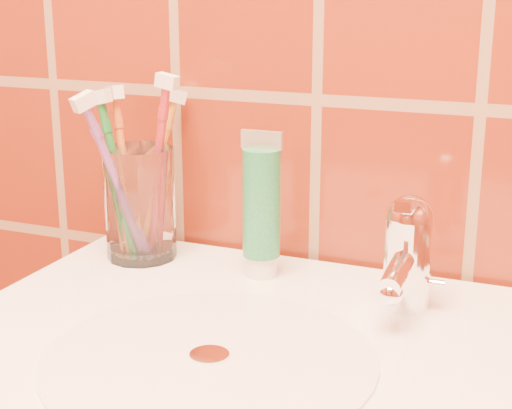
% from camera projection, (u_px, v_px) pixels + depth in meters
% --- Properties ---
extents(glass_tumbler, '(0.11, 0.11, 0.14)m').
position_uv_depth(glass_tumbler, '(140.00, 203.00, 0.94)').
color(glass_tumbler, white).
rests_on(glass_tumbler, pedestal_sink).
extents(toothpaste_tube, '(0.05, 0.04, 0.17)m').
position_uv_depth(toothpaste_tube, '(262.00, 209.00, 0.87)').
color(toothpaste_tube, white).
rests_on(toothpaste_tube, pedestal_sink).
extents(faucet, '(0.05, 0.11, 0.12)m').
position_uv_depth(faucet, '(407.00, 249.00, 0.79)').
color(faucet, white).
rests_on(faucet, pedestal_sink).
extents(toothbrush_0, '(0.12, 0.17, 0.23)m').
position_uv_depth(toothbrush_0, '(117.00, 182.00, 0.90)').
color(toothbrush_0, '#79408A').
rests_on(toothbrush_0, glass_tumbler).
extents(toothbrush_1, '(0.07, 0.07, 0.21)m').
position_uv_depth(toothbrush_1, '(119.00, 178.00, 0.92)').
color(toothbrush_1, '#1D6F2D').
rests_on(toothbrush_1, glass_tumbler).
extents(toothbrush_2, '(0.11, 0.14, 0.22)m').
position_uv_depth(toothbrush_2, '(156.00, 173.00, 0.95)').
color(toothbrush_2, orange).
rests_on(toothbrush_2, glass_tumbler).
extents(toothbrush_3, '(0.07, 0.06, 0.23)m').
position_uv_depth(toothbrush_3, '(157.00, 169.00, 0.93)').
color(toothbrush_3, '#A8242C').
rests_on(toothbrush_3, glass_tumbler).
extents(toothbrush_4, '(0.10, 0.09, 0.22)m').
position_uv_depth(toothbrush_4, '(124.00, 174.00, 0.93)').
color(toothbrush_4, '#D26225').
rests_on(toothbrush_4, glass_tumbler).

